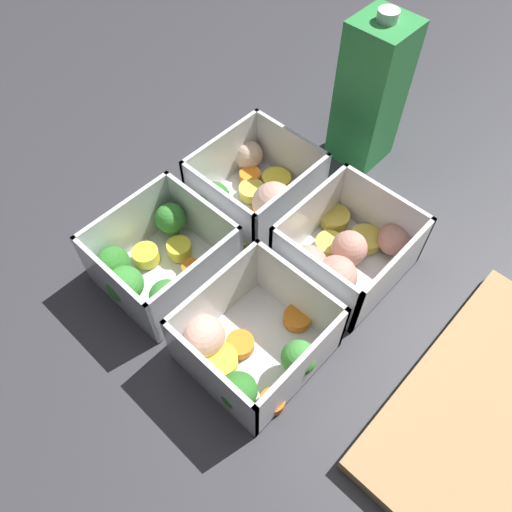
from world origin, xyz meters
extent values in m
plane|color=#38383D|center=(0.00, 0.00, 0.00)|extent=(4.00, 4.00, 0.00)
cube|color=white|center=(-0.07, -0.07, 0.00)|extent=(0.13, 0.12, 0.00)
cube|color=white|center=(-0.07, -0.13, 0.04)|extent=(0.13, 0.01, 0.08)
cube|color=white|center=(-0.07, -0.01, 0.04)|extent=(0.13, 0.01, 0.08)
cube|color=white|center=(-0.14, -0.07, 0.04)|extent=(0.01, 0.12, 0.08)
cube|color=white|center=(-0.01, -0.07, 0.04)|extent=(0.01, 0.12, 0.08)
cylinder|color=orange|center=(-0.05, -0.05, 0.01)|extent=(0.03, 0.03, 0.01)
cylinder|color=yellow|center=(-0.11, -0.07, 0.01)|extent=(0.05, 0.05, 0.01)
cylinder|color=orange|center=(-0.10, -0.10, 0.01)|extent=(0.03, 0.03, 0.01)
cylinder|color=#DBC647|center=(-0.02, -0.03, 0.01)|extent=(0.04, 0.04, 0.01)
sphere|color=beige|center=(-0.11, -0.12, 0.02)|extent=(0.05, 0.05, 0.04)
sphere|color=#D19E8C|center=(-0.07, -0.04, 0.03)|extent=(0.07, 0.07, 0.05)
cylinder|color=#407A37|center=(-0.02, -0.09, 0.01)|extent=(0.01, 0.01, 0.02)
sphere|color=#2D7228|center=(-0.02, -0.09, 0.04)|extent=(0.04, 0.04, 0.04)
cylinder|color=#DBC647|center=(-0.08, -0.08, 0.01)|extent=(0.03, 0.03, 0.01)
cube|color=white|center=(0.07, -0.07, 0.00)|extent=(0.13, 0.12, 0.00)
cube|color=white|center=(0.07, -0.13, 0.04)|extent=(0.13, 0.01, 0.08)
cube|color=white|center=(0.07, -0.01, 0.04)|extent=(0.13, 0.01, 0.08)
cube|color=white|center=(0.01, -0.07, 0.04)|extent=(0.01, 0.12, 0.08)
cube|color=white|center=(0.14, -0.07, 0.04)|extent=(0.01, 0.12, 0.08)
cylinder|color=yellow|center=(0.08, -0.10, 0.01)|extent=(0.04, 0.04, 0.02)
cylinder|color=orange|center=(0.05, -0.05, 0.01)|extent=(0.03, 0.03, 0.01)
cylinder|color=yellow|center=(0.05, -0.08, 0.01)|extent=(0.04, 0.04, 0.02)
cylinder|color=#49883F|center=(0.12, -0.07, 0.01)|extent=(0.01, 0.01, 0.01)
sphere|color=#388433|center=(0.12, -0.07, 0.03)|extent=(0.04, 0.04, 0.04)
cylinder|color=#49883F|center=(0.10, -0.03, 0.01)|extent=(0.01, 0.01, 0.02)
sphere|color=#388433|center=(0.10, -0.03, 0.03)|extent=(0.04, 0.04, 0.04)
cylinder|color=#49883F|center=(0.03, -0.11, 0.01)|extent=(0.01, 0.01, 0.02)
sphere|color=#388433|center=(0.03, -0.11, 0.03)|extent=(0.04, 0.04, 0.04)
cylinder|color=#407A37|center=(0.12, -0.11, 0.01)|extent=(0.01, 0.01, 0.01)
sphere|color=#2D7228|center=(0.12, -0.11, 0.03)|extent=(0.04, 0.04, 0.04)
cube|color=white|center=(-0.07, 0.07, 0.00)|extent=(0.13, 0.12, 0.00)
cube|color=white|center=(-0.07, 0.01, 0.04)|extent=(0.13, 0.01, 0.08)
cube|color=white|center=(-0.07, 0.13, 0.04)|extent=(0.13, 0.01, 0.08)
cube|color=white|center=(-0.14, 0.07, 0.04)|extent=(0.01, 0.12, 0.08)
cube|color=white|center=(-0.01, 0.07, 0.04)|extent=(0.01, 0.12, 0.08)
sphere|color=tan|center=(-0.13, 0.10, 0.02)|extent=(0.05, 0.05, 0.04)
cylinder|color=#DBC647|center=(-0.08, 0.04, 0.01)|extent=(0.04, 0.04, 0.01)
sphere|color=tan|center=(-0.04, 0.08, 0.03)|extent=(0.06, 0.06, 0.05)
cylinder|color=#DBC647|center=(-0.12, 0.07, 0.01)|extent=(0.05, 0.05, 0.01)
sphere|color=tan|center=(-0.03, 0.05, 0.03)|extent=(0.05, 0.05, 0.05)
sphere|color=tan|center=(-0.08, 0.07, 0.02)|extent=(0.06, 0.06, 0.04)
cylinder|color=#DBC647|center=(-0.11, 0.02, 0.01)|extent=(0.05, 0.05, 0.01)
cube|color=white|center=(0.07, 0.07, 0.00)|extent=(0.13, 0.12, 0.00)
cube|color=white|center=(0.07, 0.01, 0.04)|extent=(0.13, 0.01, 0.08)
cube|color=white|center=(0.07, 0.13, 0.04)|extent=(0.13, 0.01, 0.08)
cube|color=white|center=(0.01, 0.07, 0.04)|extent=(0.01, 0.12, 0.08)
cube|color=white|center=(0.14, 0.07, 0.04)|extent=(0.01, 0.12, 0.08)
cylinder|color=orange|center=(0.02, 0.08, 0.01)|extent=(0.04, 0.04, 0.01)
sphere|color=#D19E8C|center=(0.11, 0.03, 0.03)|extent=(0.06, 0.06, 0.04)
cylinder|color=#407A37|center=(0.12, 0.09, 0.01)|extent=(0.01, 0.01, 0.01)
sphere|color=#2D7228|center=(0.12, 0.09, 0.03)|extent=(0.04, 0.04, 0.04)
cylinder|color=yellow|center=(0.11, 0.06, 0.01)|extent=(0.04, 0.04, 0.02)
cylinder|color=orange|center=(0.08, 0.06, 0.01)|extent=(0.04, 0.04, 0.01)
cylinder|color=orange|center=(0.10, 0.12, 0.01)|extent=(0.03, 0.03, 0.01)
cylinder|color=#519448|center=(0.06, 0.12, 0.01)|extent=(0.01, 0.01, 0.02)
sphere|color=#42933D|center=(0.06, 0.12, 0.03)|extent=(0.04, 0.04, 0.04)
cube|color=green|center=(-0.24, -0.03, 0.10)|extent=(0.07, 0.07, 0.19)
cylinder|color=white|center=(-0.24, -0.03, 0.20)|extent=(0.02, 0.02, 0.01)
cube|color=tan|center=(-0.03, 0.29, 0.01)|extent=(0.28, 0.18, 0.02)
camera|label=1|loc=(0.23, 0.22, 0.48)|focal=35.00mm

